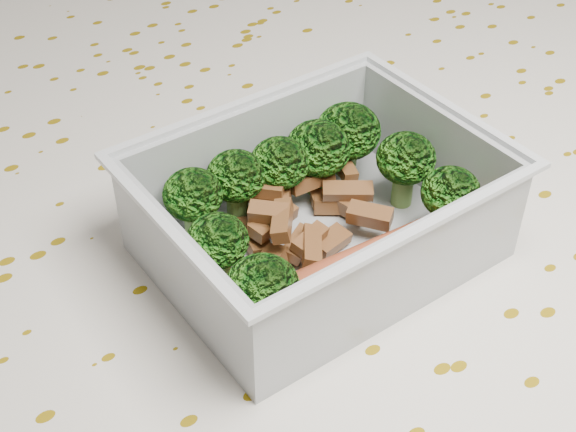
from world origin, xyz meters
TOP-DOWN VIEW (x-y plane):
  - dining_table at (0.00, 0.00)m, footprint 1.40×0.90m
  - tablecloth at (0.00, 0.00)m, footprint 1.46×0.96m
  - lunch_container at (0.01, -0.02)m, footprint 0.19×0.15m
  - broccoli_florets at (0.02, 0.00)m, footprint 0.17×0.12m
  - meat_pile at (0.01, -0.00)m, footprint 0.11×0.08m
  - sausage at (0.02, -0.06)m, footprint 0.17×0.04m

SIDE VIEW (x-z plane):
  - dining_table at x=0.00m, z-range 0.29..1.04m
  - tablecloth at x=0.00m, z-range 0.62..0.81m
  - meat_pile at x=0.01m, z-range 0.76..0.79m
  - sausage at x=0.02m, z-range 0.76..0.79m
  - lunch_container at x=0.01m, z-range 0.75..0.81m
  - broccoli_florets at x=0.02m, z-range 0.77..0.82m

